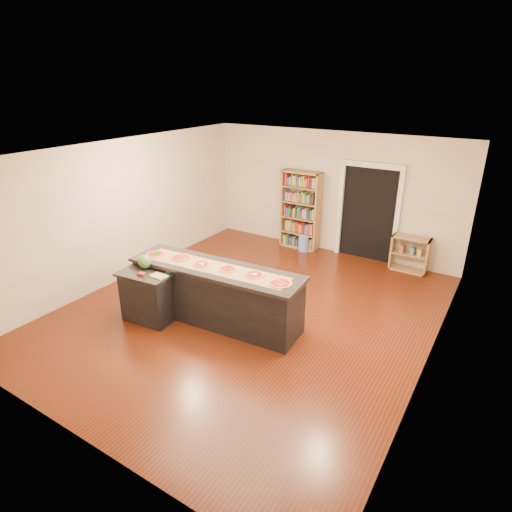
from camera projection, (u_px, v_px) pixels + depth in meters
The scene contains 18 objects.
room at pixel (250, 238), 7.12m from camera, with size 6.00×7.00×2.80m.
doorway at pixel (369, 208), 9.46m from camera, with size 1.40×0.09×2.21m.
kitchen_island at pixel (216, 294), 7.20m from camera, with size 3.02×0.82×1.00m.
side_counter at pixel (150, 295), 7.27m from camera, with size 0.90×0.66×0.89m.
bookshelf at pixel (301, 210), 10.19m from camera, with size 0.94×0.33×1.88m, color #A98252.
low_shelf at pixel (410, 254), 9.12m from camera, with size 0.77×0.33×0.77m, color #A98252.
waste_bin at pixel (304, 244), 10.26m from camera, with size 0.25×0.25×0.36m, color #6B83EE.
kraft_paper at pixel (214, 267), 6.99m from camera, with size 2.63×0.47×0.00m, color #94754C.
watermelon at pixel (145, 262), 7.18m from camera, with size 0.24×0.24×0.24m, color #144214.
cutting_board at pixel (159, 276), 6.92m from camera, with size 0.28×0.18×0.02m, color tan.
package_red at pixel (142, 274), 6.95m from camera, with size 0.12×0.09×0.04m, color maroon.
package_teal at pixel (170, 271), 7.07m from camera, with size 0.14×0.14×0.05m, color #195966.
pizza_a at pixel (156, 254), 7.49m from camera, with size 0.34×0.34×0.02m.
pizza_b at pixel (181, 257), 7.35m from camera, with size 0.34×0.34×0.02m.
pizza_c at pixel (202, 264), 7.08m from camera, with size 0.28×0.28×0.02m.
pizza_d at pixel (228, 269), 6.90m from camera, with size 0.28×0.28×0.02m.
pizza_e at pixel (254, 275), 6.70m from camera, with size 0.33×0.33×0.02m.
pizza_f at pixel (280, 283), 6.43m from camera, with size 0.35×0.35×0.02m.
Camera 1 is at (3.64, -5.60, 3.87)m, focal length 30.00 mm.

